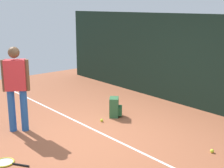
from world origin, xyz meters
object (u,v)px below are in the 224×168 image
object	(u,v)px
tennis_racket	(6,163)
backpack	(115,107)
tennis_ball_mid_court	(102,120)
tennis_player	(16,84)
tennis_ball_near_player	(212,151)

from	to	relation	value
tennis_racket	backpack	world-z (taller)	backpack
tennis_ball_mid_court	tennis_player	bearing A→B (deg)	-113.53
tennis_racket	backpack	bearing A→B (deg)	-111.50
tennis_player	tennis_ball_mid_court	distance (m)	1.96
tennis_player	tennis_racket	distance (m)	1.69
tennis_racket	backpack	size ratio (longest dim) A/B	1.39
tennis_racket	backpack	xyz separation A→B (m)	(-0.56, 2.79, 0.20)
tennis_player	tennis_ball_mid_court	xyz separation A→B (m)	(0.69, 1.58, -0.93)
tennis_racket	tennis_ball_near_player	xyz separation A→B (m)	(1.92, 2.86, 0.02)
tennis_player	backpack	world-z (taller)	tennis_player
tennis_player	tennis_racket	xyz separation A→B (m)	(1.17, -0.76, -0.95)
tennis_racket	tennis_ball_near_player	bearing A→B (deg)	-156.83
tennis_player	tennis_ball_mid_court	world-z (taller)	tennis_player
tennis_ball_mid_court	tennis_ball_near_player	bearing A→B (deg)	12.15
tennis_player	tennis_ball_mid_court	size ratio (longest dim) A/B	25.76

